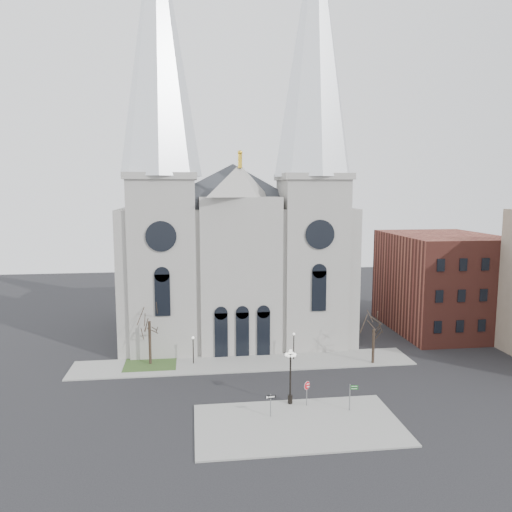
{
  "coord_description": "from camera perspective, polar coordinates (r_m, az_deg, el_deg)",
  "views": [
    {
      "loc": [
        -5.97,
        -45.34,
        20.47
      ],
      "look_at": [
        0.97,
        8.0,
        13.23
      ],
      "focal_mm": 35.0,
      "sensor_mm": 36.0,
      "label": 1
    }
  ],
  "objects": [
    {
      "name": "ped_lamp_right",
      "position": [
        60.86,
        4.34,
        -9.7
      ],
      "size": [
        0.32,
        0.32,
        3.26
      ],
      "color": "black",
      "rests_on": "sidewalk_far"
    },
    {
      "name": "bg_building_brick",
      "position": [
        77.53,
        20.4,
        -2.82
      ],
      "size": [
        14.0,
        18.0,
        14.0
      ],
      "primitive_type": "cube",
      "color": "brown",
      "rests_on": "ground"
    },
    {
      "name": "ped_lamp_left",
      "position": [
        59.67,
        -7.2,
        -10.09
      ],
      "size": [
        0.32,
        0.32,
        3.26
      ],
      "color": "black",
      "rests_on": "sidewalk_far"
    },
    {
      "name": "sidewalk_near",
      "position": [
        46.09,
        4.85,
        -18.63
      ],
      "size": [
        18.0,
        10.0,
        0.14
      ],
      "primitive_type": "cube",
      "color": "gray",
      "rests_on": "ground"
    },
    {
      "name": "cathedral",
      "position": [
        68.49,
        -2.42,
        6.0
      ],
      "size": [
        33.0,
        26.66,
        54.0
      ],
      "color": "#9B9891",
      "rests_on": "ground"
    },
    {
      "name": "one_way_sign",
      "position": [
        46.6,
        1.68,
        -16.26
      ],
      "size": [
        0.92,
        0.14,
        2.11
      ],
      "rotation": [
        0.0,
        0.0,
        0.11
      ],
      "color": "slate",
      "rests_on": "sidewalk_near"
    },
    {
      "name": "tree_left",
      "position": [
        59.46,
        -12.11,
        -7.01
      ],
      "size": [
        3.2,
        3.2,
        7.5
      ],
      "color": "black",
      "rests_on": "ground"
    },
    {
      "name": "tree_right",
      "position": [
        60.41,
        13.32,
        -7.91
      ],
      "size": [
        3.2,
        3.2,
        6.0
      ],
      "color": "black",
      "rests_on": "ground"
    },
    {
      "name": "grass_patch",
      "position": [
        61.07,
        -11.96,
        -12.0
      ],
      "size": [
        6.0,
        5.0,
        0.18
      ],
      "primitive_type": "cube",
      "color": "#314D21",
      "rests_on": "ground"
    },
    {
      "name": "stop_sign",
      "position": [
        48.87,
        5.82,
        -14.76
      ],
      "size": [
        0.83,
        0.28,
        2.39
      ],
      "rotation": [
        0.0,
        0.0,
        0.31
      ],
      "color": "slate",
      "rests_on": "sidewalk_near"
    },
    {
      "name": "globe_lamp",
      "position": [
        48.51,
        3.95,
        -12.83
      ],
      "size": [
        1.28,
        1.28,
        5.34
      ],
      "rotation": [
        0.0,
        0.0,
        0.12
      ],
      "color": "black",
      "rests_on": "sidewalk_near"
    },
    {
      "name": "street_name_sign",
      "position": [
        48.52,
        10.77,
        -15.36
      ],
      "size": [
        0.8,
        0.17,
        2.5
      ],
      "rotation": [
        0.0,
        0.0,
        -0.14
      ],
      "color": "slate",
      "rests_on": "sidewalk_near"
    },
    {
      "name": "ground",
      "position": [
        50.11,
        0.09,
        -16.44
      ],
      "size": [
        160.0,
        160.0,
        0.0
      ],
      "primitive_type": "plane",
      "color": "black",
      "rests_on": "ground"
    },
    {
      "name": "sidewalk_far",
      "position": [
        60.22,
        -1.31,
        -12.14
      ],
      "size": [
        40.0,
        6.0,
        0.14
      ],
      "primitive_type": "cube",
      "color": "gray",
      "rests_on": "ground"
    }
  ]
}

